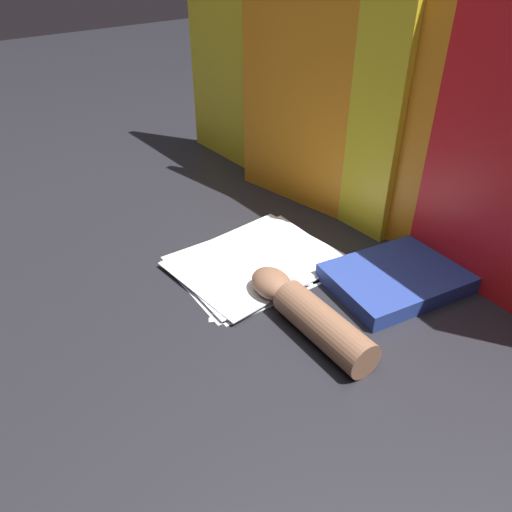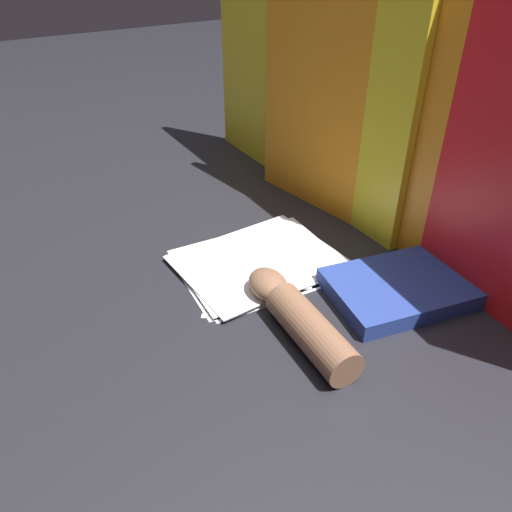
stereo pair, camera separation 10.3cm
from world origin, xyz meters
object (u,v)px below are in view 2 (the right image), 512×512
(paper_stack, at_px, (259,262))
(book_closed, at_px, (399,288))
(hand_forearm, at_px, (299,318))
(scissors, at_px, (254,293))

(paper_stack, relative_size, book_closed, 1.19)
(paper_stack, xyz_separation_m, hand_forearm, (0.22, -0.05, 0.03))
(scissors, xyz_separation_m, hand_forearm, (0.14, 0.01, 0.03))
(book_closed, bearing_deg, paper_stack, -143.28)
(hand_forearm, bearing_deg, paper_stack, 166.28)
(book_closed, relative_size, scissors, 1.67)
(paper_stack, bearing_deg, scissors, -37.31)
(scissors, bearing_deg, paper_stack, 142.69)
(paper_stack, bearing_deg, hand_forearm, -13.72)
(book_closed, height_order, hand_forearm, hand_forearm)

